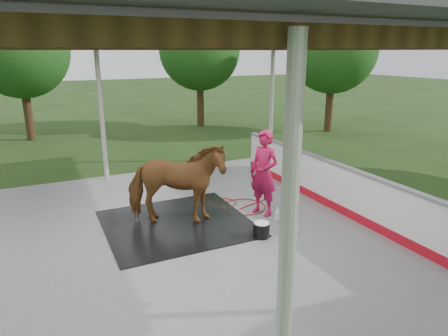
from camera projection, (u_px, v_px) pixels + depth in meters
name	position (u px, v px, depth m)	size (l,w,h in m)	color
ground	(148.00, 247.00, 7.91)	(100.00, 100.00, 0.00)	#1E3814
concrete_slab	(148.00, 246.00, 7.90)	(12.00, 10.00, 0.05)	slate
pavilion_structure	(136.00, 37.00, 6.79)	(12.60, 10.60, 4.05)	beige
dasher_board	(334.00, 187.00, 9.63)	(0.16, 8.00, 1.15)	#B40F1D
tree_belt	(141.00, 48.00, 7.74)	(28.00, 28.00, 5.80)	#382314
rubber_mat	(177.00, 223.00, 8.86)	(3.10, 2.91, 0.02)	black
horse	(176.00, 184.00, 8.60)	(0.98, 2.16, 1.82)	brown
handler	(264.00, 173.00, 9.15)	(0.73, 0.48, 1.99)	#AA1242
wash_bucket	(261.00, 230.00, 8.20)	(0.34, 0.34, 0.32)	black
soap_bottle_a	(277.00, 215.00, 8.95)	(0.12, 0.12, 0.32)	silver
soap_bottle_b	(298.00, 229.00, 8.42)	(0.08, 0.08, 0.17)	#338CD8
hose_coil	(231.00, 206.00, 9.84)	(2.16, 1.32, 0.02)	#AB1E0C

